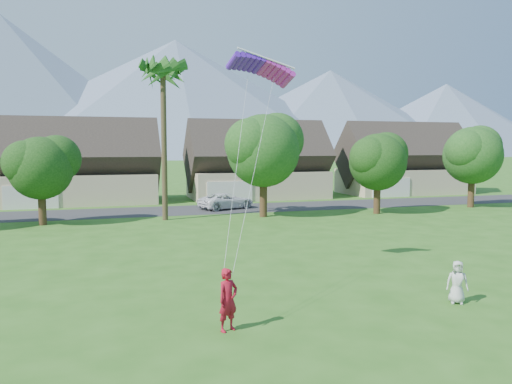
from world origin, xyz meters
name	(u,v)px	position (x,y,z in m)	size (l,w,h in m)	color
ground	(366,372)	(0.00, 0.00, 0.00)	(500.00, 500.00, 0.00)	#2D6019
street	(181,210)	(0.00, 34.00, 0.01)	(90.00, 7.00, 0.01)	#2D2D30
kite_flyer	(228,300)	(-2.76, 3.84, 1.00)	(0.73, 0.48, 2.01)	#A31225
watcher	(457,282)	(6.05, 4.12, 0.80)	(0.78, 0.51, 1.60)	silver
parked_car	(226,201)	(4.26, 34.00, 0.74)	(2.46, 5.33, 1.48)	white
mountain_ridge	(139,102)	(10.40, 260.00, 29.07)	(540.00, 240.00, 70.00)	slate
houses_row	(173,168)	(0.49, 42.99, 3.44)	(72.75, 8.19, 8.86)	beige
tree_row	(176,158)	(-1.14, 27.92, 4.89)	(62.27, 6.67, 8.45)	#47301C
fan_palm	(163,69)	(-2.00, 28.50, 11.80)	(3.00, 3.00, 13.80)	#4C3D26
parafoil_kite	(261,66)	(0.27, 10.10, 9.32)	(2.96, 1.13, 0.50)	#581AC6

